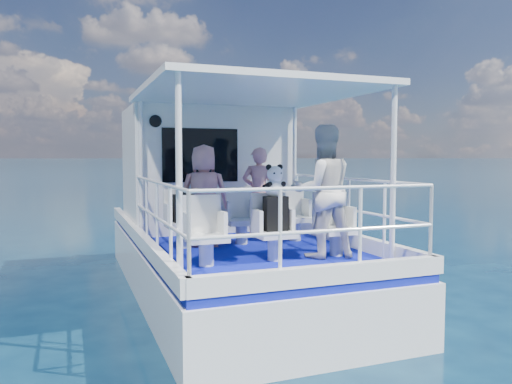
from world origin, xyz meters
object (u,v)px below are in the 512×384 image
panda (274,180)px  backpack_center (276,214)px  passenger_port_fwd (204,196)px  passenger_stbd_aft (323,191)px

panda → backpack_center: bearing=-70.7°
passenger_port_fwd → backpack_center: size_ratio=3.41×
backpack_center → panda: panda is taller
passenger_stbd_aft → backpack_center: bearing=5.5°
passenger_stbd_aft → backpack_center: 0.71m
backpack_center → passenger_stbd_aft: bearing=-2.6°
passenger_stbd_aft → panda: size_ratio=4.32×
passenger_port_fwd → backpack_center: bearing=128.1°
passenger_port_fwd → panda: 1.43m
backpack_center → panda: 0.42m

